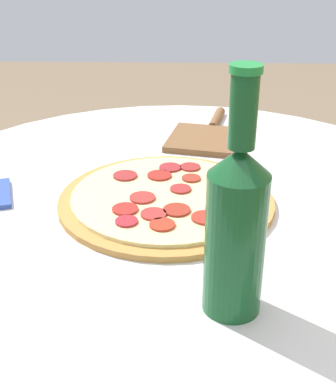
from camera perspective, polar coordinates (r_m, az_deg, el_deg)
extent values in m
cylinder|color=silver|center=(1.09, 1.30, -17.03)|extent=(0.10, 0.10, 0.65)
cylinder|color=silver|center=(0.89, 1.52, -1.14)|extent=(1.00, 1.00, 0.02)
cylinder|color=#B77F3D|center=(0.86, 0.00, -0.90)|extent=(0.35, 0.35, 0.01)
cylinder|color=beige|center=(0.85, 0.00, -0.42)|extent=(0.30, 0.30, 0.01)
cylinder|color=maroon|center=(0.87, 1.36, 0.33)|extent=(0.03, 0.03, 0.00)
cylinder|color=#A52E1C|center=(0.76, -0.40, -3.51)|extent=(0.04, 0.04, 0.00)
cylinder|color=maroon|center=(0.94, 0.41, 2.63)|extent=(0.04, 0.04, 0.00)
cylinder|color=maroon|center=(0.78, 4.21, -2.75)|extent=(0.04, 0.04, 0.00)
cylinder|color=maroon|center=(0.80, 1.15, -1.93)|extent=(0.04, 0.04, 0.00)
cylinder|color=maroon|center=(0.85, 7.29, -0.47)|extent=(0.03, 0.03, 0.00)
cylinder|color=maroon|center=(0.91, -0.73, 1.78)|extent=(0.04, 0.04, 0.00)
cylinder|color=maroon|center=(0.81, -4.38, -1.83)|extent=(0.04, 0.04, 0.00)
cylinder|color=maroon|center=(0.90, 2.68, 1.48)|extent=(0.03, 0.03, 0.00)
cylinder|color=maroon|center=(0.80, 6.52, -2.12)|extent=(0.04, 0.04, 0.00)
cylinder|color=maroon|center=(0.95, 2.56, 2.68)|extent=(0.04, 0.04, 0.00)
cylinder|color=maroon|center=(0.92, -4.40, 1.76)|extent=(0.04, 0.04, 0.00)
cylinder|color=#A02C27|center=(0.84, -2.54, -0.61)|extent=(0.04, 0.04, 0.00)
cylinder|color=#A32C29|center=(0.79, -1.34, -2.37)|extent=(0.04, 0.04, 0.00)
cylinder|color=maroon|center=(0.77, -4.22, -3.14)|extent=(0.03, 0.03, 0.00)
cylinder|color=#144C23|center=(0.60, 7.41, -5.62)|extent=(0.07, 0.07, 0.17)
cone|color=#144C23|center=(0.55, 8.01, 3.24)|extent=(0.07, 0.07, 0.03)
cylinder|color=#144C23|center=(0.53, 8.37, 8.51)|extent=(0.03, 0.03, 0.08)
cylinder|color=#1E8438|center=(0.52, 8.68, 12.90)|extent=(0.03, 0.03, 0.01)
cube|color=brown|center=(1.11, 4.30, 5.58)|extent=(0.18, 0.18, 0.01)
cylinder|color=brown|center=(1.23, 5.36, 7.73)|extent=(0.12, 0.05, 0.02)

